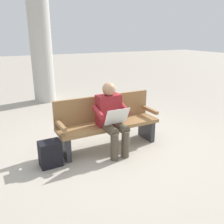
{
  "coord_description": "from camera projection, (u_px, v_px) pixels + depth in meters",
  "views": [
    {
      "loc": [
        1.71,
        3.53,
        1.93
      ],
      "look_at": [
        0.02,
        0.15,
        0.7
      ],
      "focal_mm": 38.94,
      "sensor_mm": 36.0,
      "label": 1
    }
  ],
  "objects": [
    {
      "name": "bench_near",
      "position": [
        107.0,
        121.0,
        4.25
      ],
      "size": [
        1.81,
        0.52,
        0.9
      ],
      "rotation": [
        0.0,
        0.0,
        0.02
      ],
      "color": "olive",
      "rests_on": "ground"
    },
    {
      "name": "support_pillar",
      "position": [
        40.0,
        32.0,
        6.69
      ],
      "size": [
        0.6,
        0.6,
        3.94
      ],
      "primitive_type": "cylinder",
      "color": "#B2AFA8",
      "rests_on": "ground"
    },
    {
      "name": "backpack",
      "position": [
        50.0,
        154.0,
        3.67
      ],
      "size": [
        0.33,
        0.29,
        0.39
      ],
      "rotation": [
        0.0,
        0.0,
        3.18
      ],
      "color": "black",
      "rests_on": "ground"
    },
    {
      "name": "ground_plane",
      "position": [
        109.0,
        147.0,
        4.33
      ],
      "size": [
        40.0,
        40.0,
        0.0
      ],
      "primitive_type": "plane",
      "color": "#A89E8E"
    },
    {
      "name": "person_seated",
      "position": [
        112.0,
        116.0,
        3.99
      ],
      "size": [
        0.58,
        0.58,
        1.18
      ],
      "rotation": [
        0.0,
        0.0,
        0.02
      ],
      "color": "maroon",
      "rests_on": "ground"
    }
  ]
}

